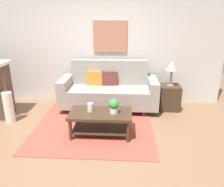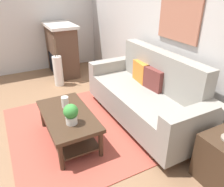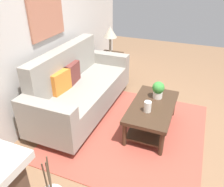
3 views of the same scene
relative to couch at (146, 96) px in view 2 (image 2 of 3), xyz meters
name	(u,v)px [view 2 (image 2 of 3)]	position (x,y,z in m)	size (l,w,h in m)	color
ground_plane	(53,138)	(-0.22, -1.42, -0.43)	(9.72, 9.72, 0.00)	#8C6647
wall_back	(170,28)	(-0.22, 0.54, 0.92)	(5.72, 0.10, 2.70)	silver
wall_left	(33,13)	(-3.13, -0.97, 0.92)	(0.10, 4.91, 2.70)	silver
area_rug	(85,128)	(-0.22, -0.92, -0.42)	(2.24, 2.13, 0.01)	#B24C3D
couch	(146,96)	(0.00, 0.00, 0.00)	(2.15, 0.84, 1.08)	gray
throw_pillow_orange	(141,72)	(-0.33, 0.13, 0.25)	(0.36, 0.12, 0.32)	orange
throw_pillow_maroon	(154,79)	(0.00, 0.13, 0.25)	(0.36, 0.12, 0.32)	brown
coffee_table	(68,121)	(-0.06, -1.21, -0.12)	(1.10, 0.60, 0.43)	#422D1E
tabletop_vase	(65,102)	(-0.24, -1.18, 0.08)	(0.10, 0.10, 0.15)	white
potted_plant_tabletop	(71,113)	(0.18, -1.23, 0.14)	(0.18, 0.18, 0.26)	white
side_table	(223,160)	(1.38, 0.04, -0.15)	(0.44, 0.44, 0.56)	#422D1E
fireplace	(62,50)	(-2.53, -0.55, 0.16)	(1.02, 0.58, 1.16)	brown
floor_vase	(58,71)	(-1.94, -0.83, -0.12)	(0.19, 0.19, 0.63)	white
floor_vase_branch_a	(56,48)	(-1.92, -0.83, 0.38)	(0.01, 0.01, 0.36)	brown
floor_vase_branch_b	(56,48)	(-1.95, -0.81, 0.38)	(0.01, 0.01, 0.36)	brown
floor_vase_branch_c	(54,48)	(-1.95, -0.85, 0.38)	(0.01, 0.01, 0.36)	brown
framed_painting	(179,14)	(0.00, 0.47, 1.15)	(0.78, 0.03, 0.71)	#B77056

